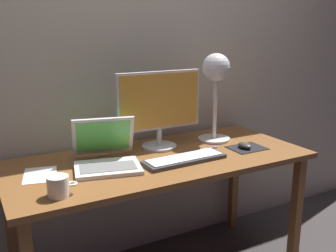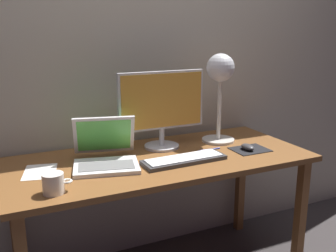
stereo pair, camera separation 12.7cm
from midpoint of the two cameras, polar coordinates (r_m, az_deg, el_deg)
back_wall at (r=2.32m, az=-3.70°, el=11.62°), size 4.80×0.06×2.60m
desk at (r=2.09m, az=0.60°, el=-6.68°), size 1.60×0.70×0.74m
monitor at (r=2.16m, az=0.74°, el=3.05°), size 0.51×0.20×0.44m
keyboard_main at (r=1.99m, az=4.22°, el=-4.96°), size 0.44×0.15×0.03m
laptop at (r=1.97m, az=-7.41°, el=-3.70°), size 0.38×0.40×0.23m
desk_lamp at (r=2.29m, az=9.28°, el=7.03°), size 0.20×0.20×0.52m
mousepad at (r=2.24m, az=13.57°, el=-3.40°), size 0.20×0.16×0.00m
mouse at (r=2.22m, az=13.27°, el=-3.05°), size 0.06×0.10×0.03m
coffee_mug at (r=1.67m, az=-14.40°, el=-8.21°), size 0.12×0.09×0.09m
paper_sheet_near_mouse at (r=1.94m, az=-16.55°, el=-6.49°), size 0.19×0.24×0.00m
pen at (r=2.19m, az=7.69°, el=-3.48°), size 0.14×0.01×0.01m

